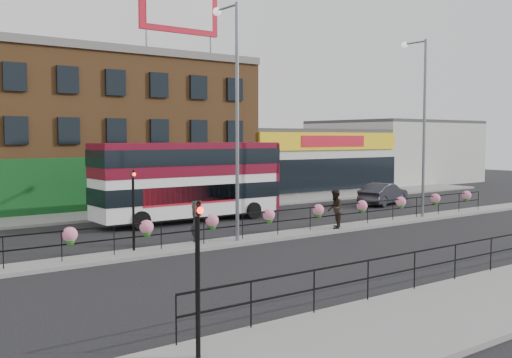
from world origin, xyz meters
TOP-DOWN VIEW (x-y plane):
  - ground at (0.00, 0.00)m, footprint 120.00×120.00m
  - north_pavement at (0.00, 12.00)m, footprint 60.00×4.00m
  - median at (0.00, 0.00)m, footprint 60.00×1.60m
  - yellow_line_inner at (0.00, -9.70)m, footprint 60.00×0.10m
  - yellow_line_outer at (0.00, -9.88)m, footprint 60.00×0.10m
  - brick_building at (-4.00, 19.96)m, footprint 25.00×12.21m
  - supermarket at (16.00, 19.90)m, footprint 15.00×12.25m
  - warehouse_east at (30.75, 20.00)m, footprint 14.50×12.00m
  - billboard at (2.50, 14.99)m, footprint 6.00×0.29m
  - median_railing at (-0.00, 0.00)m, footprint 30.04×0.56m
  - south_railing at (-2.00, -10.10)m, footprint 20.04×0.05m
  - double_decker_bus at (-1.51, 6.99)m, footprint 10.69×2.72m
  - car at (13.20, 6.06)m, footprint 3.87×5.37m
  - pedestrian_a at (-5.09, 0.51)m, footprint 0.77×0.66m
  - pedestrian_b at (2.41, -0.24)m, footprint 1.65×1.65m
  - lamp_column_west at (-3.41, 0.07)m, footprint 0.37×1.79m
  - lamp_column_east at (9.45, 0.19)m, footprint 0.36×1.74m
  - traffic_light_south at (-12.00, -11.01)m, footprint 0.15×0.28m
  - traffic_light_median at (-8.00, 0.39)m, footprint 0.15×0.28m

SIDE VIEW (x-z plane):
  - ground at x=0.00m, z-range 0.00..0.00m
  - yellow_line_inner at x=0.00m, z-range 0.00..0.01m
  - yellow_line_outer at x=0.00m, z-range 0.00..0.01m
  - north_pavement at x=0.00m, z-range 0.00..0.15m
  - median at x=0.00m, z-range 0.00..0.15m
  - car at x=13.20m, z-range 0.00..1.51m
  - south_railing at x=-2.00m, z-range 0.40..1.52m
  - pedestrian_a at x=-5.09m, z-range 0.15..1.78m
  - median_railing at x=0.00m, z-range 0.43..1.66m
  - pedestrian_b at x=2.41m, z-range 0.15..2.06m
  - traffic_light_south at x=-12.00m, z-range 0.64..4.29m
  - traffic_light_median at x=-8.00m, z-range 0.64..4.29m
  - supermarket at x=16.00m, z-range 0.00..5.30m
  - double_decker_bus at x=-1.51m, z-range 0.49..4.81m
  - warehouse_east at x=30.75m, z-range 0.00..6.30m
  - brick_building at x=-4.00m, z-range -0.02..10.28m
  - lamp_column_east at x=9.45m, z-range 1.07..10.98m
  - lamp_column_west at x=-3.41m, z-range 1.09..11.29m
  - billboard at x=2.50m, z-range 10.98..15.38m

